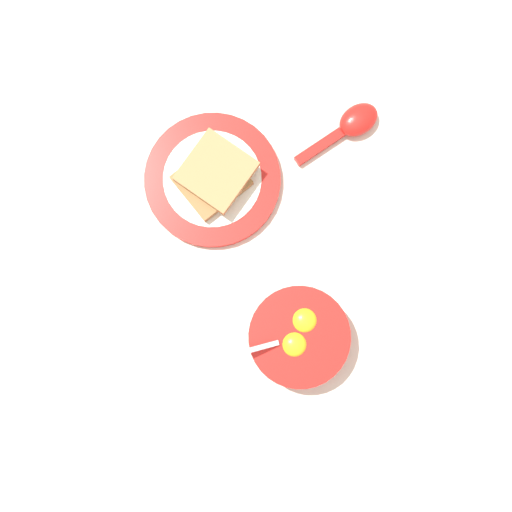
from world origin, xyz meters
name	(u,v)px	position (x,y,z in m)	size (l,w,h in m)	color
ground_plane	(208,244)	(0.00, 0.00, 0.00)	(3.00, 3.00, 0.00)	silver
egg_bowl	(298,336)	(-0.12, -0.14, 0.03)	(0.14, 0.15, 0.08)	red
toast_plate	(216,180)	(0.10, 0.00, 0.01)	(0.20, 0.20, 0.02)	red
toast_sandwich	(214,176)	(0.10, 0.00, 0.03)	(0.13, 0.13, 0.03)	#9E7042
soup_spoon	(352,124)	(0.20, -0.20, 0.01)	(0.11, 0.13, 0.03)	red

